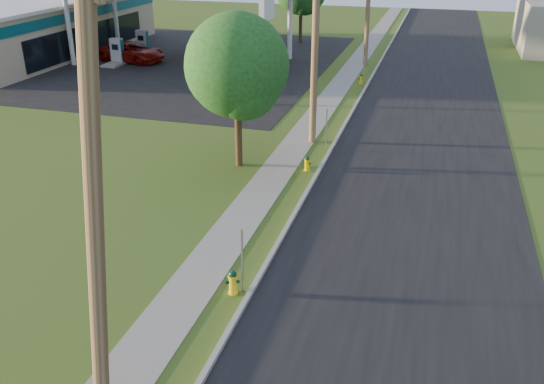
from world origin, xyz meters
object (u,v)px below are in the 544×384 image
at_px(fuel_pump_se, 248,51).
at_px(car_silver, 235,53).
at_px(fuel_pump_nw, 118,54).
at_px(fuel_pump_ne, 230,61).
at_px(utility_pole_near, 94,218).
at_px(price_pylon, 267,8).
at_px(hydrant_far, 361,79).
at_px(car_red, 132,52).
at_px(hydrant_mid, 307,164).
at_px(hydrant_near, 233,282).
at_px(utility_pole_mid, 315,37).
at_px(fuel_pump_sw, 143,45).
at_px(tree_verge, 239,70).

height_order(fuel_pump_se, car_silver, fuel_pump_se).
distance_m(fuel_pump_nw, car_silver, 8.81).
bearing_deg(fuel_pump_ne, car_silver, 103.53).
relative_size(utility_pole_near, price_pylon, 1.38).
xyz_separation_m(hydrant_far, car_red, (-17.88, 2.03, 0.41)).
bearing_deg(hydrant_mid, hydrant_near, -89.77).
distance_m(fuel_pump_se, car_silver, 1.19).
relative_size(utility_pole_near, car_silver, 2.32).
bearing_deg(utility_pole_mid, fuel_pump_se, 117.63).
bearing_deg(fuel_pump_nw, fuel_pump_ne, 0.00).
bearing_deg(fuel_pump_sw, price_pylon, -39.40).
xyz_separation_m(utility_pole_near, hydrant_far, (0.62, 29.99, -4.48)).
distance_m(price_pylon, hydrant_far, 9.41).
xyz_separation_m(utility_pole_near, utility_pole_mid, (-0.00, 18.00, 0.15)).
height_order(hydrant_far, car_silver, car_silver).
relative_size(fuel_pump_ne, fuel_pump_se, 1.00).
distance_m(tree_verge, hydrant_far, 16.56).
distance_m(utility_pole_mid, fuel_pump_sw, 25.05).
bearing_deg(fuel_pump_se, hydrant_far, -27.76).
bearing_deg(fuel_pump_se, fuel_pump_sw, 180.00).
height_order(fuel_pump_ne, car_silver, fuel_pump_ne).
bearing_deg(car_red, fuel_pump_nw, 159.56).
distance_m(fuel_pump_nw, price_pylon, 16.57).
bearing_deg(hydrant_mid, utility_pole_near, -92.25).
relative_size(fuel_pump_ne, tree_verge, 0.50).
distance_m(hydrant_far, car_silver, 11.04).
bearing_deg(hydrant_far, fuel_pump_sw, 164.86).
bearing_deg(fuel_pump_nw, tree_verge, -47.21).
bearing_deg(fuel_pump_sw, fuel_pump_nw, -90.00).
bearing_deg(fuel_pump_nw, hydrant_far, -3.12).
bearing_deg(hydrant_far, fuel_pump_ne, 173.95).
bearing_deg(hydrant_far, fuel_pump_nw, 176.88).
bearing_deg(fuel_pump_nw, fuel_pump_se, 23.96).
distance_m(utility_pole_near, car_silver, 35.64).
bearing_deg(hydrant_near, price_pylon, 103.72).
bearing_deg(fuel_pump_nw, fuel_pump_sw, 90.00).
relative_size(utility_pole_near, fuel_pump_sw, 2.96).
distance_m(fuel_pump_nw, tree_verge, 23.22).
xyz_separation_m(tree_verge, hydrant_far, (2.92, 15.84, -3.83)).
distance_m(utility_pole_near, price_pylon, 23.83).
height_order(hydrant_near, car_red, car_red).
xyz_separation_m(utility_pole_mid, fuel_pump_nw, (-17.90, 13.00, -4.23)).
bearing_deg(hydrant_near, tree_verge, 107.71).
xyz_separation_m(utility_pole_near, hydrant_mid, (0.57, 14.41, -4.47)).
height_order(fuel_pump_nw, hydrant_far, fuel_pump_nw).
relative_size(utility_pole_near, fuel_pump_se, 2.96).
relative_size(utility_pole_mid, fuel_pump_nw, 3.06).
distance_m(utility_pole_mid, price_pylon, 6.76).
height_order(utility_pole_mid, hydrant_near, utility_pole_mid).
relative_size(fuel_pump_nw, fuel_pump_se, 1.00).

